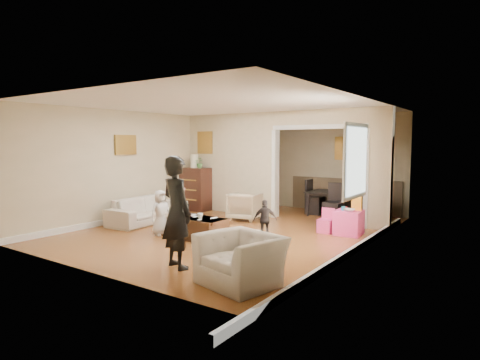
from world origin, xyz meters
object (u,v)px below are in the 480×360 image
Objects in this scene: sofa at (148,210)px; table_lamp at (194,161)px; dresser at (195,189)px; play_table at (349,223)px; coffee_table at (198,228)px; armchair_front at (241,260)px; child_kneel_a at (161,213)px; child_kneel_b at (182,209)px; coffee_cup at (200,216)px; cyan_cup at (343,208)px; armchair_back at (245,206)px; dining_table at (343,205)px; adult_person at (177,212)px; child_toddler at (265,219)px.

table_lamp is (-0.25, 1.92, 1.05)m from sofa.
dresser is 2.27× the size of play_table.
armchair_front is at bearing -37.27° from coffee_table.
play_table is at bearing -40.24° from child_kneel_a.
child_kneel_b reaches higher than child_kneel_a.
dresser is 3.24× the size of table_lamp.
child_kneel_a is (1.45, -2.70, -0.13)m from dresser.
table_lamp is 3.64m from coffee_cup.
child_kneel_a reaches higher than cyan_cup.
cyan_cup is 0.09× the size of child_kneel_a.
sofa is at bearing 61.15° from child_kneel_b.
dresser reaches higher than armchair_back.
coffee_cup is at bearing -111.01° from dining_table.
cyan_cup is (2.05, 2.02, 0.06)m from coffee_cup.
play_table is 3.79m from child_kneel_a.
play_table is 0.56× the size of child_kneel_a.
adult_person is (3.21, -4.09, 0.25)m from dresser.
play_table is at bearing 43.92° from coffee_cup.
child_kneel_a is at bearing -144.76° from cyan_cup.
table_lamp is 0.32× the size of coffee_table.
dining_table is 1.92× the size of child_kneel_a.
dining_table is (1.45, 3.84, 0.10)m from coffee_table.
child_toddler reaches higher than armchair_front.
adult_person is at bearing -154.00° from child_kneel_b.
sofa is 1.44m from child_kneel_a.
adult_person is at bearing 51.31° from child_toddler.
table_lamp is (-4.39, 4.14, 1.02)m from armchair_front.
dining_table is 5.43m from adult_person.
armchair_front is at bearing -92.45° from play_table.
dining_table is at bearing -132.60° from child_toddler.
child_toddler is at bearing -99.23° from dining_table.
dining_table is (1.82, 1.67, -0.02)m from armchair_back.
sofa is 2.80× the size of armchair_back.
armchair_back is 0.75× the size of child_kneel_b.
armchair_back is 3.95m from adult_person.
child_toddler is (-1.04, 2.34, 0.05)m from armchair_front.
dining_table is (-0.80, 1.82, 0.06)m from play_table.
armchair_back is 8.97× the size of cyan_cup.
adult_person is (-0.54, -5.37, 0.53)m from dining_table.
child_toddler is (1.42, -1.41, 0.05)m from armchair_back.
table_lamp is at bearing 2.94° from sofa.
adult_person is 2.19× the size of child_toddler.
cyan_cup is 3.67m from child_kneel_a.
dining_table is at bearing 18.94° from dresser.
dresser reaches higher than child_toddler.
adult_person reaches higher than coffee_cup.
adult_person reaches higher than dresser.
armchair_front is at bearing -122.53° from sofa.
coffee_cup is at bearing -136.08° from play_table.
cyan_cup is at bearing 42.50° from coffee_table.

